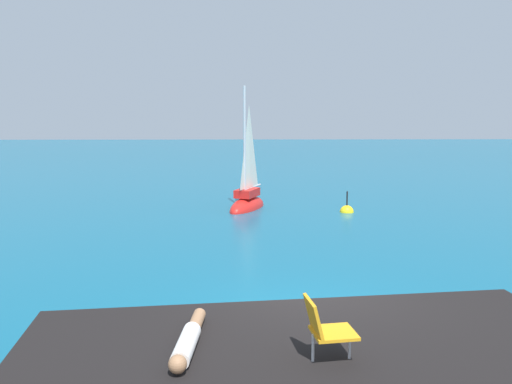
# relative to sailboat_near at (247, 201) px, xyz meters

# --- Properties ---
(ground_plane) EXTENTS (160.00, 160.00, 0.00)m
(ground_plane) POSITION_rel_sailboat_near_xyz_m (1.04, -12.20, -0.30)
(ground_plane) COLOR #0F5675
(boulder_seaward) EXTENTS (1.88, 1.94, 1.10)m
(boulder_seaward) POSITION_rel_sailboat_near_xyz_m (-2.36, -13.19, -0.30)
(boulder_seaward) COLOR black
(boulder_seaward) RESTS_ON ground
(boulder_inland) EXTENTS (0.99, 1.14, 0.69)m
(boulder_inland) POSITION_rel_sailboat_near_xyz_m (4.21, -12.43, -0.30)
(boulder_inland) COLOR black
(boulder_inland) RESTS_ON ground
(sailboat_near) EXTENTS (2.03, 3.07, 5.55)m
(sailboat_near) POSITION_rel_sailboat_near_xyz_m (0.00, 0.00, 0.00)
(sailboat_near) COLOR red
(sailboat_near) RESTS_ON ground
(person_sunbather) EXTENTS (0.32, 1.76, 0.25)m
(person_sunbather) POSITION_rel_sailboat_near_xyz_m (-0.87, -14.77, 0.62)
(person_sunbather) COLOR white
(person_sunbather) RESTS_ON shore_ledge
(beach_chair) EXTENTS (0.66, 0.56, 0.80)m
(beach_chair) POSITION_rel_sailboat_near_xyz_m (0.84, -15.12, 0.95)
(beach_chair) COLOR orange
(beach_chair) RESTS_ON shore_ledge
(marker_buoy) EXTENTS (0.56, 0.56, 1.13)m
(marker_buoy) POSITION_rel_sailboat_near_xyz_m (4.00, -0.97, -0.29)
(marker_buoy) COLOR yellow
(marker_buoy) RESTS_ON ground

